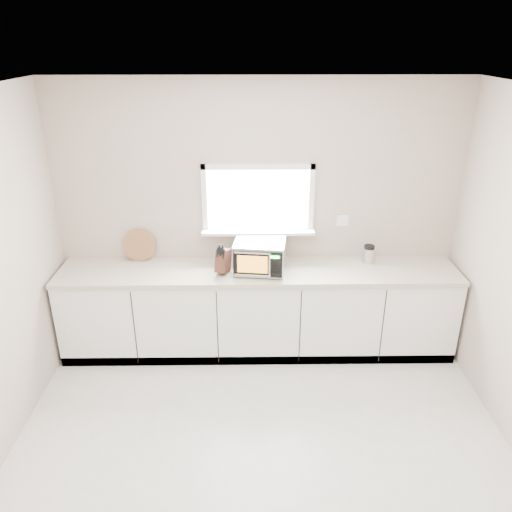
{
  "coord_description": "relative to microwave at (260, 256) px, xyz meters",
  "views": [
    {
      "loc": [
        -0.08,
        -2.72,
        3.03
      ],
      "look_at": [
        -0.03,
        1.55,
        1.13
      ],
      "focal_mm": 35.0,
      "sensor_mm": 36.0,
      "label": 1
    }
  ],
  "objects": [
    {
      "name": "microwave",
      "position": [
        0.0,
        0.0,
        0.0
      ],
      "size": [
        0.52,
        0.45,
        0.31
      ],
      "rotation": [
        0.0,
        0.0,
        -0.13
      ],
      "color": "black",
      "rests_on": "countertop"
    },
    {
      "name": "cabinets",
      "position": [
        -0.01,
        0.05,
        -0.64
      ],
      "size": [
        3.92,
        0.6,
        0.88
      ],
      "primitive_type": "cube",
      "color": "white",
      "rests_on": "ground"
    },
    {
      "name": "countertop",
      "position": [
        -0.01,
        0.04,
        -0.18
      ],
      "size": [
        3.92,
        0.64,
        0.04
      ],
      "primitive_type": "cube",
      "color": "beige",
      "rests_on": "cabinets"
    },
    {
      "name": "knife_block",
      "position": [
        -0.35,
        -0.02,
        -0.03
      ],
      "size": [
        0.17,
        0.24,
        0.31
      ],
      "rotation": [
        0.0,
        0.0,
        -0.35
      ],
      "color": "#4F281C",
      "rests_on": "countertop"
    },
    {
      "name": "cutting_board",
      "position": [
        -1.21,
        0.29,
        0.0
      ],
      "size": [
        0.33,
        0.08,
        0.33
      ],
      "primitive_type": "cylinder",
      "rotation": [
        1.4,
        0.0,
        0.0
      ],
      "color": "#9D5F3D",
      "rests_on": "countertop"
    },
    {
      "name": "coffee_grinder",
      "position": [
        1.1,
        0.2,
        -0.07
      ],
      "size": [
        0.13,
        0.13,
        0.19
      ],
      "rotation": [
        0.0,
        0.0,
        0.28
      ],
      "color": "#AFB2B7",
      "rests_on": "countertop"
    },
    {
      "name": "back_wall",
      "position": [
        -0.01,
        0.34,
        0.28
      ],
      "size": [
        4.0,
        0.17,
        2.7
      ],
      "color": "#B9A593",
      "rests_on": "ground"
    },
    {
      "name": "ground",
      "position": [
        -0.01,
        -1.65,
        -1.08
      ],
      "size": [
        4.0,
        4.0,
        0.0
      ],
      "primitive_type": "plane",
      "color": "beige",
      "rests_on": "ground"
    }
  ]
}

